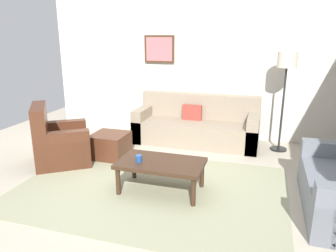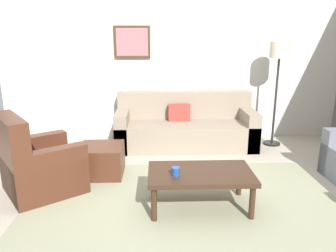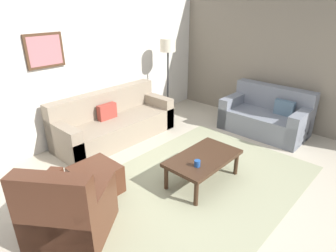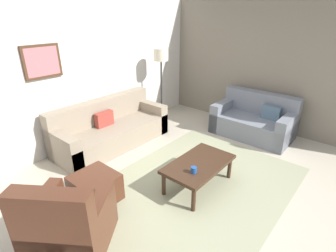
{
  "view_description": "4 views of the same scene",
  "coord_description": "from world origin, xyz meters",
  "px_view_note": "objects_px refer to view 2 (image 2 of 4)",
  "views": [
    {
      "loc": [
        1.37,
        -3.65,
        1.99
      ],
      "look_at": [
        0.08,
        0.53,
        0.73
      ],
      "focal_mm": 34.31,
      "sensor_mm": 36.0,
      "label": 1
    },
    {
      "loc": [
        -0.3,
        -3.16,
        1.77
      ],
      "look_at": [
        -0.17,
        0.49,
        0.77
      ],
      "focal_mm": 34.69,
      "sensor_mm": 36.0,
      "label": 2
    },
    {
      "loc": [
        -2.77,
        -2.03,
        2.43
      ],
      "look_at": [
        -0.04,
        0.49,
        0.79
      ],
      "focal_mm": 30.65,
      "sensor_mm": 36.0,
      "label": 3
    },
    {
      "loc": [
        -2.61,
        -1.76,
        2.44
      ],
      "look_at": [
        0.03,
        0.48,
        0.9
      ],
      "focal_mm": 27.63,
      "sensor_mm": 36.0,
      "label": 4
    }
  ],
  "objects_px": {
    "ottoman": "(102,160)",
    "framed_artwork": "(132,42)",
    "armchair_leather": "(36,167)",
    "lamp_standing": "(279,61)",
    "couch_main": "(185,128)",
    "coffee_table": "(200,176)",
    "cup": "(176,171)"
  },
  "relations": [
    {
      "from": "armchair_leather",
      "to": "framed_artwork",
      "type": "relative_size",
      "value": 1.83
    },
    {
      "from": "armchair_leather",
      "to": "lamp_standing",
      "type": "relative_size",
      "value": 0.65
    },
    {
      "from": "armchair_leather",
      "to": "ottoman",
      "type": "height_order",
      "value": "armchair_leather"
    },
    {
      "from": "armchair_leather",
      "to": "lamp_standing",
      "type": "bearing_deg",
      "value": 26.11
    },
    {
      "from": "coffee_table",
      "to": "lamp_standing",
      "type": "bearing_deg",
      "value": 53.92
    },
    {
      "from": "couch_main",
      "to": "framed_artwork",
      "type": "distance_m",
      "value": 1.7
    },
    {
      "from": "armchair_leather",
      "to": "ottoman",
      "type": "bearing_deg",
      "value": 35.55
    },
    {
      "from": "coffee_table",
      "to": "cup",
      "type": "xyz_separation_m",
      "value": [
        -0.27,
        -0.09,
        0.1
      ]
    },
    {
      "from": "ottoman",
      "to": "cup",
      "type": "height_order",
      "value": "cup"
    },
    {
      "from": "couch_main",
      "to": "cup",
      "type": "distance_m",
      "value": 2.24
    },
    {
      "from": "couch_main",
      "to": "ottoman",
      "type": "bearing_deg",
      "value": -134.82
    },
    {
      "from": "ottoman",
      "to": "armchair_leather",
      "type": "bearing_deg",
      "value": -144.45
    },
    {
      "from": "armchair_leather",
      "to": "coffee_table",
      "type": "distance_m",
      "value": 1.91
    },
    {
      "from": "couch_main",
      "to": "coffee_table",
      "type": "relative_size",
      "value": 2.07
    },
    {
      "from": "armchair_leather",
      "to": "ottoman",
      "type": "xyz_separation_m",
      "value": [
        0.67,
        0.48,
        -0.11
      ]
    },
    {
      "from": "ottoman",
      "to": "framed_artwork",
      "type": "distance_m",
      "value": 2.23
    },
    {
      "from": "armchair_leather",
      "to": "lamp_standing",
      "type": "height_order",
      "value": "lamp_standing"
    },
    {
      "from": "cup",
      "to": "coffee_table",
      "type": "bearing_deg",
      "value": 19.2
    },
    {
      "from": "framed_artwork",
      "to": "cup",
      "type": "bearing_deg",
      "value": -77.21
    },
    {
      "from": "framed_artwork",
      "to": "coffee_table",
      "type": "bearing_deg",
      "value": -71.18
    },
    {
      "from": "lamp_standing",
      "to": "couch_main",
      "type": "bearing_deg",
      "value": 178.33
    },
    {
      "from": "armchair_leather",
      "to": "cup",
      "type": "xyz_separation_m",
      "value": [
        1.6,
        -0.52,
        0.15
      ]
    },
    {
      "from": "coffee_table",
      "to": "cup",
      "type": "distance_m",
      "value": 0.3
    },
    {
      "from": "ottoman",
      "to": "framed_artwork",
      "type": "bearing_deg",
      "value": 78.46
    },
    {
      "from": "ottoman",
      "to": "cup",
      "type": "bearing_deg",
      "value": -47.14
    },
    {
      "from": "armchair_leather",
      "to": "framed_artwork",
      "type": "distance_m",
      "value": 2.71
    },
    {
      "from": "cup",
      "to": "framed_artwork",
      "type": "bearing_deg",
      "value": 102.79
    },
    {
      "from": "ottoman",
      "to": "cup",
      "type": "relative_size",
      "value": 6.27
    },
    {
      "from": "coffee_table",
      "to": "armchair_leather",
      "type": "bearing_deg",
      "value": 167.23
    },
    {
      "from": "lamp_standing",
      "to": "framed_artwork",
      "type": "distance_m",
      "value": 2.43
    },
    {
      "from": "coffee_table",
      "to": "lamp_standing",
      "type": "distance_m",
      "value": 2.78
    },
    {
      "from": "ottoman",
      "to": "lamp_standing",
      "type": "bearing_deg",
      "value": 23.47
    }
  ]
}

